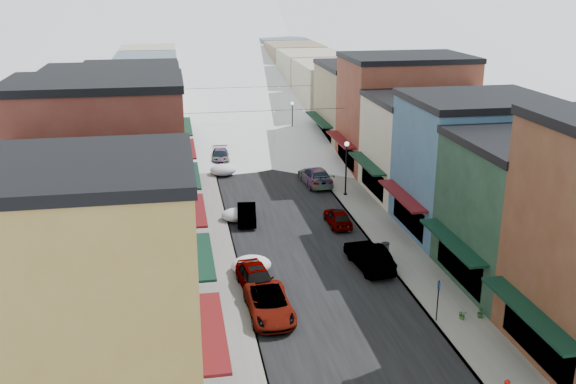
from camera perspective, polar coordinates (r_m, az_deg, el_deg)
name	(u,v)px	position (r m, az deg, el deg)	size (l,w,h in m)	color
road	(243,129)	(84.58, -4.01, 5.64)	(10.00, 160.00, 0.01)	black
sidewalk_left	(192,130)	(84.14, -8.50, 5.47)	(3.20, 160.00, 0.15)	gray
sidewalk_right	(293,126)	(85.50, 0.41, 5.87)	(3.20, 160.00, 0.15)	gray
curb_left	(204,130)	(84.19, -7.44, 5.52)	(0.10, 160.00, 0.15)	slate
curb_right	(281,127)	(85.24, -0.62, 5.83)	(0.10, 160.00, 0.15)	slate
bldg_l_yellow	(80,290)	(29.34, -18.03, -8.28)	(11.30, 8.70, 11.50)	#BD9445
bldg_l_cream	(101,238)	(37.46, -16.30, -3.91)	(11.30, 8.20, 9.50)	#BAAE96
bldg_l_brick_near	(103,172)	(44.57, -16.15, 1.69)	(12.30, 8.20, 12.50)	maroon
bldg_l_grayblue	(121,163)	(53.14, -14.62, 2.48)	(11.30, 9.20, 9.00)	slate
bldg_l_brick_far	(116,128)	(61.70, -15.08, 5.55)	(13.30, 9.20, 11.00)	brown
bldg_l_tan	(133,112)	(71.50, -13.65, 6.94)	(11.30, 11.20, 10.00)	tan
bldg_r_green	(538,212)	(42.77, 21.35, -1.67)	(11.30, 9.20, 9.50)	#1D3C2A
bldg_r_blue	(474,165)	(50.11, 16.21, 2.29)	(11.30, 9.20, 10.50)	#3C6589
bldg_r_cream	(433,146)	(58.39, 12.78, 4.02)	(12.30, 9.20, 9.00)	beige
bldg_r_brick_far	(404,112)	(66.47, 10.29, 6.99)	(13.30, 9.20, 11.50)	brown
bldg_r_tan	(366,105)	(75.64, 6.93, 7.72)	(11.30, 11.20, 9.50)	#92825F
distant_blocks	(227,74)	(106.43, -5.45, 10.40)	(34.00, 55.00, 8.00)	gray
overhead_cables	(255,98)	(71.19, -3.00, 8.35)	(16.40, 15.04, 0.04)	black
car_white_suv	(269,304)	(37.42, -1.66, -9.95)	(2.45, 5.32, 1.48)	silver
car_silver_sedan	(256,279)	(40.21, -2.83, -7.71)	(1.94, 4.83, 1.65)	gray
car_dark_hatch	(247,214)	(51.41, -3.70, -1.95)	(1.46, 4.20, 1.38)	black
car_silver_wagon	(220,156)	(68.75, -6.04, 3.20)	(1.89, 4.65, 1.35)	gray
car_green_sedan	(369,256)	(43.58, 7.22, -5.68)	(1.78, 5.12, 1.69)	black
car_gray_suv	(338,217)	(50.75, 4.45, -2.24)	(1.63, 4.05, 1.38)	#95969D
car_black_sedan	(315,176)	(60.81, 2.46, 1.43)	(2.33, 5.74, 1.66)	black
car_lane_silver	(244,140)	(75.45, -3.90, 4.66)	(1.72, 4.29, 1.46)	gray
car_lane_white	(255,116)	(88.89, -2.94, 6.77)	(2.46, 5.34, 1.48)	white
parking_sign	(438,297)	(37.25, 13.19, -9.10)	(0.07, 0.34, 2.49)	black
trash_can	(385,249)	(45.33, 8.64, -5.06)	(0.56, 0.56, 0.96)	#585A5D
streetlamp_near	(346,162)	(56.95, 5.20, 2.72)	(0.41, 0.41, 4.88)	black
streetlamp_far	(292,116)	(77.64, 0.38, 6.81)	(0.38, 0.38, 4.53)	black
planter_near	(462,315)	(38.30, 15.22, -10.48)	(0.48, 0.41, 0.53)	#3E7032
planter_far	(480,312)	(38.74, 16.72, -10.20)	(0.35, 0.35, 0.63)	#265225
snow_pile_near	(251,265)	(42.81, -3.28, -6.46)	(2.65, 2.83, 1.12)	white
snow_pile_mid	(236,215)	(51.89, -4.61, -2.03)	(2.39, 2.67, 1.01)	white
snow_pile_far	(223,170)	(64.15, -5.78, 1.97)	(2.61, 2.81, 1.11)	white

